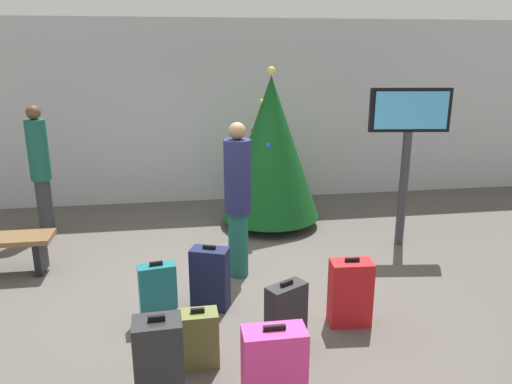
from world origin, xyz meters
TOP-DOWN VIEW (x-y plane):
  - ground_plane at (0.00, 0.00)m, footprint 16.00×16.00m
  - back_wall at (0.00, 3.61)m, footprint 16.00×0.20m
  - holiday_tree at (0.96, 2.06)m, footprint 1.50×1.50m
  - flight_info_kiosk at (2.61, 1.00)m, footprint 1.06×0.22m
  - traveller_0 at (0.26, 0.36)m, footprint 0.45×0.45m
  - traveller_1 at (-2.39, 2.22)m, footprint 0.39×0.39m
  - suitcase_0 at (1.22, -0.90)m, footprint 0.42×0.27m
  - suitcase_1 at (-0.59, -1.92)m, footprint 0.36×0.27m
  - suitcase_2 at (-0.29, -1.34)m, footprint 0.34×0.22m
  - suitcase_3 at (-0.66, -0.55)m, footprint 0.39×0.22m
  - suitcase_4 at (-0.13, -0.38)m, footprint 0.44×0.34m
  - suitcase_5 at (0.27, -1.89)m, footprint 0.49×0.25m
  - suitcase_6 at (0.52, -1.15)m, footprint 0.42×0.34m

SIDE VIEW (x-z plane):
  - ground_plane at x=0.00m, z-range 0.00..0.00m
  - suitcase_2 at x=-0.29m, z-range -0.02..0.52m
  - suitcase_6 at x=0.52m, z-range -0.02..0.62m
  - suitcase_3 at x=-0.66m, z-range -0.02..0.62m
  - suitcase_5 at x=0.27m, z-range -0.02..0.64m
  - suitcase_0 at x=1.22m, z-range -0.02..0.69m
  - suitcase_4 at x=-0.13m, z-range -0.02..0.69m
  - suitcase_1 at x=-0.59m, z-range -0.02..0.81m
  - traveller_0 at x=0.26m, z-range 0.06..1.92m
  - traveller_1 at x=-2.39m, z-range 0.07..1.96m
  - holiday_tree at x=0.96m, z-range 0.02..2.42m
  - flight_info_kiosk at x=2.61m, z-range 0.47..2.64m
  - back_wall at x=0.00m, z-range 0.00..3.15m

